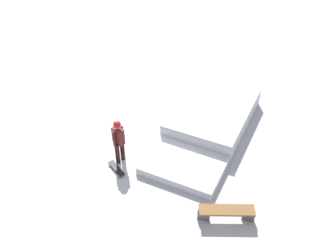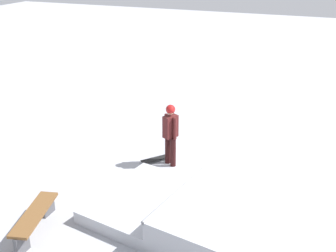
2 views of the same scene
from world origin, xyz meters
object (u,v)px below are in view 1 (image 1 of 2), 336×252
Objects in this scene: skate_ramp at (208,122)px; skater at (119,139)px; park_bench at (227,212)px; skateboard at (116,168)px.

skater is at bearing -36.87° from skate_ramp.
skate_ramp is at bearing -161.68° from park_bench.
skate_ramp is 7.74× the size of skateboard.
park_bench reaches higher than skateboard.
skater reaches higher than skate_ramp.
skateboard is (2.82, -2.51, -0.24)m from skate_ramp.
skate_ramp is 3.79m from skateboard.
skate_ramp is 3.34× the size of skater.
skater is 1.04m from skateboard.
skate_ramp is at bearing -92.43° from skateboard.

